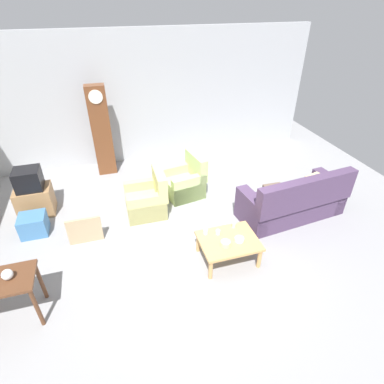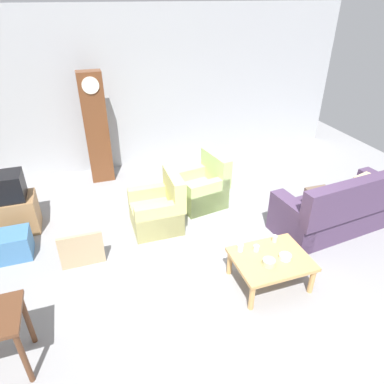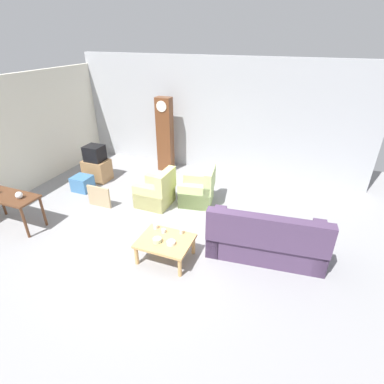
{
  "view_description": "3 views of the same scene",
  "coord_description": "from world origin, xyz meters",
  "px_view_note": "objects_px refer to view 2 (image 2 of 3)",
  "views": [
    {
      "loc": [
        -1.27,
        -4.18,
        3.86
      ],
      "look_at": [
        0.14,
        0.56,
        0.63
      ],
      "focal_mm": 28.88,
      "sensor_mm": 36.0,
      "label": 1
    },
    {
      "loc": [
        -1.64,
        -3.55,
        3.36
      ],
      "look_at": [
        -0.14,
        0.87,
        0.63
      ],
      "focal_mm": 32.16,
      "sensor_mm": 36.0,
      "label": 2
    },
    {
      "loc": [
        2.42,
        -4.54,
        3.73
      ],
      "look_at": [
        0.36,
        0.78,
        0.66
      ],
      "focal_mm": 27.89,
      "sensor_mm": 36.0,
      "label": 3
    }
  ],
  "objects_px": {
    "couch_floral": "(340,209)",
    "cup_white_porcelain": "(240,248)",
    "framed_picture_leaning": "(82,250)",
    "tv_crt": "(7,187)",
    "bowl_white_stacked": "(285,257)",
    "armchair_olive_far": "(202,188)",
    "cup_cream_tall": "(275,239)",
    "armchair_olive_near": "(159,210)",
    "bowl_shallow_green": "(269,262)",
    "storage_box_blue": "(14,245)",
    "cup_blue_rimmed": "(256,248)",
    "tv_stand_cabinet": "(15,214)",
    "grandfather_clock": "(96,129)",
    "coffee_table_wood": "(271,261)"
  },
  "relations": [
    {
      "from": "coffee_table_wood",
      "to": "grandfather_clock",
      "type": "bearing_deg",
      "value": 115.4
    },
    {
      "from": "storage_box_blue",
      "to": "couch_floral",
      "type": "bearing_deg",
      "value": -10.68
    },
    {
      "from": "armchair_olive_near",
      "to": "coffee_table_wood",
      "type": "height_order",
      "value": "armchair_olive_near"
    },
    {
      "from": "cup_blue_rimmed",
      "to": "bowl_shallow_green",
      "type": "distance_m",
      "value": 0.3
    },
    {
      "from": "storage_box_blue",
      "to": "cup_blue_rimmed",
      "type": "relative_size",
      "value": 6.08
    },
    {
      "from": "couch_floral",
      "to": "bowl_shallow_green",
      "type": "bearing_deg",
      "value": -154.75
    },
    {
      "from": "tv_crt",
      "to": "cup_blue_rimmed",
      "type": "relative_size",
      "value": 6.18
    },
    {
      "from": "armchair_olive_far",
      "to": "grandfather_clock",
      "type": "height_order",
      "value": "grandfather_clock"
    },
    {
      "from": "tv_stand_cabinet",
      "to": "bowl_shallow_green",
      "type": "bearing_deg",
      "value": -37.84
    },
    {
      "from": "armchair_olive_near",
      "to": "tv_stand_cabinet",
      "type": "distance_m",
      "value": 2.28
    },
    {
      "from": "cup_cream_tall",
      "to": "cup_white_porcelain",
      "type": "bearing_deg",
      "value": -177.24
    },
    {
      "from": "coffee_table_wood",
      "to": "cup_blue_rimmed",
      "type": "distance_m",
      "value": 0.25
    },
    {
      "from": "armchair_olive_far",
      "to": "framed_picture_leaning",
      "type": "distance_m",
      "value": 2.39
    },
    {
      "from": "tv_stand_cabinet",
      "to": "cup_white_porcelain",
      "type": "xyz_separation_m",
      "value": [
        2.93,
        -2.09,
        0.18
      ]
    },
    {
      "from": "armchair_olive_far",
      "to": "tv_crt",
      "type": "distance_m",
      "value": 3.15
    },
    {
      "from": "cup_white_porcelain",
      "to": "cup_cream_tall",
      "type": "bearing_deg",
      "value": 2.76
    },
    {
      "from": "couch_floral",
      "to": "tv_stand_cabinet",
      "type": "xyz_separation_m",
      "value": [
        -4.94,
        1.6,
        -0.06
      ]
    },
    {
      "from": "bowl_shallow_green",
      "to": "armchair_olive_near",
      "type": "bearing_deg",
      "value": 117.91
    },
    {
      "from": "framed_picture_leaning",
      "to": "tv_crt",
      "type": "bearing_deg",
      "value": 128.18
    },
    {
      "from": "bowl_white_stacked",
      "to": "bowl_shallow_green",
      "type": "distance_m",
      "value": 0.26
    },
    {
      "from": "coffee_table_wood",
      "to": "couch_floral",
      "type": "bearing_deg",
      "value": 23.63
    },
    {
      "from": "armchair_olive_near",
      "to": "cup_white_porcelain",
      "type": "relative_size",
      "value": 9.52
    },
    {
      "from": "tv_stand_cabinet",
      "to": "storage_box_blue",
      "type": "relative_size",
      "value": 1.44
    },
    {
      "from": "couch_floral",
      "to": "cup_white_porcelain",
      "type": "bearing_deg",
      "value": -166.44
    },
    {
      "from": "framed_picture_leaning",
      "to": "couch_floral",
      "type": "bearing_deg",
      "value": -5.65
    },
    {
      "from": "cup_blue_rimmed",
      "to": "bowl_white_stacked",
      "type": "relative_size",
      "value": 0.51
    },
    {
      "from": "armchair_olive_far",
      "to": "cup_white_porcelain",
      "type": "distance_m",
      "value": 1.91
    },
    {
      "from": "cup_cream_tall",
      "to": "storage_box_blue",
      "type": "bearing_deg",
      "value": 158.05
    },
    {
      "from": "storage_box_blue",
      "to": "cup_blue_rimmed",
      "type": "height_order",
      "value": "cup_blue_rimmed"
    },
    {
      "from": "tv_stand_cabinet",
      "to": "couch_floral",
      "type": "bearing_deg",
      "value": -17.99
    },
    {
      "from": "framed_picture_leaning",
      "to": "tv_stand_cabinet",
      "type": "bearing_deg",
      "value": 128.18
    },
    {
      "from": "grandfather_clock",
      "to": "cup_white_porcelain",
      "type": "xyz_separation_m",
      "value": [
        1.44,
        -3.45,
        -0.61
      ]
    },
    {
      "from": "bowl_white_stacked",
      "to": "framed_picture_leaning",
      "type": "bearing_deg",
      "value": 153.88
    },
    {
      "from": "armchair_olive_near",
      "to": "bowl_shallow_green",
      "type": "relative_size",
      "value": 5.73
    },
    {
      "from": "couch_floral",
      "to": "armchair_olive_near",
      "type": "bearing_deg",
      "value": 160.55
    },
    {
      "from": "grandfather_clock",
      "to": "bowl_white_stacked",
      "type": "height_order",
      "value": "grandfather_clock"
    },
    {
      "from": "framed_picture_leaning",
      "to": "storage_box_blue",
      "type": "bearing_deg",
      "value": 150.23
    },
    {
      "from": "storage_box_blue",
      "to": "cup_blue_rimmed",
      "type": "bearing_deg",
      "value": -25.36
    },
    {
      "from": "tv_stand_cabinet",
      "to": "bowl_white_stacked",
      "type": "relative_size",
      "value": 4.43
    },
    {
      "from": "grandfather_clock",
      "to": "bowl_white_stacked",
      "type": "relative_size",
      "value": 14.02
    },
    {
      "from": "couch_floral",
      "to": "bowl_shallow_green",
      "type": "xyz_separation_m",
      "value": [
        -1.79,
        -0.84,
        0.11
      ]
    },
    {
      "from": "coffee_table_wood",
      "to": "cup_cream_tall",
      "type": "distance_m",
      "value": 0.36
    },
    {
      "from": "cup_cream_tall",
      "to": "bowl_shallow_green",
      "type": "height_order",
      "value": "cup_cream_tall"
    },
    {
      "from": "armchair_olive_near",
      "to": "coffee_table_wood",
      "type": "bearing_deg",
      "value": -58.09
    },
    {
      "from": "framed_picture_leaning",
      "to": "armchair_olive_far",
      "type": "bearing_deg",
      "value": 25.36
    },
    {
      "from": "armchair_olive_near",
      "to": "grandfather_clock",
      "type": "bearing_deg",
      "value": 109.2
    },
    {
      "from": "couch_floral",
      "to": "armchair_olive_far",
      "type": "bearing_deg",
      "value": 142.29
    },
    {
      "from": "cup_cream_tall",
      "to": "bowl_shallow_green",
      "type": "relative_size",
      "value": 0.58
    },
    {
      "from": "tv_crt",
      "to": "cup_blue_rimmed",
      "type": "xyz_separation_m",
      "value": [
        3.13,
        -2.15,
        -0.34
      ]
    },
    {
      "from": "cup_white_porcelain",
      "to": "grandfather_clock",
      "type": "bearing_deg",
      "value": 112.65
    }
  ]
}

